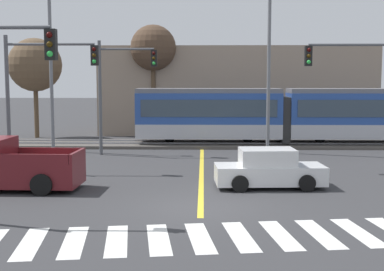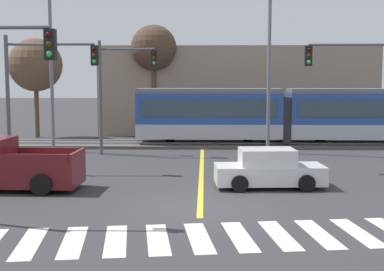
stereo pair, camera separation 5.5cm
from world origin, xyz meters
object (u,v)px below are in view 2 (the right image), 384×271
at_px(light_rail_tram, 284,113).
at_px(traffic_light_mid_right, 365,81).
at_px(sedan_crossing, 269,170).
at_px(traffic_light_mid_left, 38,81).
at_px(traffic_light_far_left, 119,81).
at_px(bare_tree_far_west, 35,65).
at_px(bare_tree_west, 154,49).
at_px(pickup_truck, 6,168).
at_px(street_lamp_centre, 273,61).
at_px(street_lamp_west, 54,60).

bearing_deg(light_rail_tram, traffic_light_mid_right, -76.21).
height_order(light_rail_tram, traffic_light_mid_right, traffic_light_mid_right).
relative_size(sedan_crossing, traffic_light_mid_left, 0.70).
distance_m(light_rail_tram, traffic_light_far_left, 10.81).
xyz_separation_m(traffic_light_mid_right, traffic_light_mid_left, (-14.77, -0.42, -0.01)).
bearing_deg(bare_tree_far_west, bare_tree_west, 6.69).
bearing_deg(traffic_light_mid_right, pickup_truck, -163.10).
distance_m(traffic_light_mid_right, traffic_light_mid_left, 14.77).
height_order(sedan_crossing, traffic_light_mid_right, traffic_light_mid_right).
xyz_separation_m(traffic_light_mid_right, street_lamp_centre, (-3.43, 6.04, 1.09)).
height_order(light_rail_tram, traffic_light_mid_left, traffic_light_mid_left).
bearing_deg(street_lamp_centre, traffic_light_mid_right, -60.41).
relative_size(light_rail_tram, traffic_light_far_left, 2.94).
distance_m(pickup_truck, bare_tree_west, 20.10).
bearing_deg(street_lamp_centre, sedan_crossing, -97.59).
xyz_separation_m(light_rail_tram, traffic_light_mid_right, (2.25, -9.16, 2.08)).
height_order(sedan_crossing, bare_tree_far_west, bare_tree_far_west).
distance_m(pickup_truck, bare_tree_far_west, 18.99).
height_order(traffic_light_mid_left, bare_tree_far_west, bare_tree_far_west).
relative_size(traffic_light_far_left, traffic_light_mid_left, 1.02).
height_order(street_lamp_centre, bare_tree_west, street_lamp_centre).
bearing_deg(traffic_light_far_left, traffic_light_mid_right, -22.40).
distance_m(sedan_crossing, street_lamp_west, 15.85).
xyz_separation_m(light_rail_tram, bare_tree_far_west, (-17.04, 4.28, 3.12)).
xyz_separation_m(pickup_truck, street_lamp_centre, (11.40, 10.55, 4.38)).
height_order(sedan_crossing, street_lamp_west, street_lamp_west).
height_order(street_lamp_west, bare_tree_far_west, street_lamp_west).
xyz_separation_m(traffic_light_mid_right, bare_tree_west, (-10.96, 14.42, 2.25)).
distance_m(pickup_truck, traffic_light_mid_left, 5.23).
xyz_separation_m(light_rail_tram, sedan_crossing, (-2.51, -13.04, -1.35)).
relative_size(traffic_light_far_left, street_lamp_west, 0.67).
bearing_deg(bare_tree_far_west, pickup_truck, -76.08).
bearing_deg(traffic_light_mid_left, light_rail_tram, 37.44).
relative_size(pickup_truck, bare_tree_far_west, 0.77).
bearing_deg(street_lamp_west, traffic_light_mid_left, -80.19).
bearing_deg(traffic_light_mid_left, traffic_light_mid_right, 1.64).
bearing_deg(traffic_light_mid_right, street_lamp_west, 158.22).
distance_m(sedan_crossing, bare_tree_west, 20.14).
height_order(traffic_light_far_left, traffic_light_mid_left, traffic_light_far_left).
relative_size(traffic_light_mid_right, bare_tree_west, 0.78).
distance_m(light_rail_tram, traffic_light_mid_right, 9.66).
height_order(pickup_truck, traffic_light_mid_left, traffic_light_mid_left).
xyz_separation_m(traffic_light_far_left, street_lamp_centre, (8.56, 1.10, 1.12)).
xyz_separation_m(light_rail_tram, traffic_light_mid_left, (-12.52, -9.58, 2.07)).
distance_m(traffic_light_mid_left, bare_tree_far_west, 14.62).
distance_m(light_rail_tram, street_lamp_west, 14.34).
distance_m(traffic_light_mid_right, street_lamp_west, 17.21).
bearing_deg(bare_tree_far_west, traffic_light_mid_right, -34.87).
xyz_separation_m(street_lamp_west, bare_tree_west, (4.98, 8.05, 1.10)).
distance_m(light_rail_tram, pickup_truck, 18.62).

